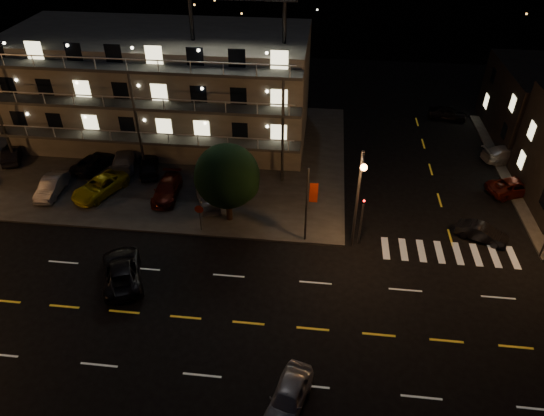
# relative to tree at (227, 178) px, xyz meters

# --- Properties ---
(ground) EXTENTS (140.00, 140.00, 0.00)m
(ground) POSITION_rel_tree_xyz_m (1.14, -10.26, -3.99)
(ground) COLOR black
(ground) RESTS_ON ground
(curb_nw) EXTENTS (44.00, 24.00, 0.15)m
(curb_nw) POSITION_rel_tree_xyz_m (-12.86, 9.74, -3.92)
(curb_nw) COLOR #323230
(curb_nw) RESTS_ON ground
(motel) EXTENTS (28.00, 13.80, 18.10)m
(motel) POSITION_rel_tree_xyz_m (-8.81, 13.62, 1.35)
(motel) COLOR gray
(motel) RESTS_ON ground
(streetlight_nc) EXTENTS (0.44, 1.92, 8.00)m
(streetlight_nc) POSITION_rel_tree_xyz_m (9.64, -2.33, 0.97)
(streetlight_nc) COLOR #2D2D30
(streetlight_nc) RESTS_ON ground
(signal_nw) EXTENTS (0.20, 0.27, 4.60)m
(signal_nw) POSITION_rel_tree_xyz_m (10.14, -1.76, -1.42)
(signal_nw) COLOR #2D2D30
(signal_nw) RESTS_ON ground
(banner_north) EXTENTS (0.83, 0.16, 6.40)m
(banner_north) POSITION_rel_tree_xyz_m (6.22, -1.86, -0.56)
(banner_north) COLOR #2D2D30
(banner_north) RESTS_ON ground
(stop_sign) EXTENTS (0.91, 0.11, 2.61)m
(stop_sign) POSITION_rel_tree_xyz_m (-1.86, -1.69, -2.28)
(stop_sign) COLOR #2D2D30
(stop_sign) RESTS_ON ground
(tree) EXTENTS (5.14, 4.95, 6.47)m
(tree) POSITION_rel_tree_xyz_m (0.00, 0.00, 0.00)
(tree) COLOR black
(tree) RESTS_ON curb_nw
(lot_car_1) EXTENTS (1.75, 4.35, 1.41)m
(lot_car_1) POSITION_rel_tree_xyz_m (-15.63, 1.86, -3.14)
(lot_car_1) COLOR #95959A
(lot_car_1) RESTS_ON curb_nw
(lot_car_2) EXTENTS (4.23, 5.64, 1.42)m
(lot_car_2) POSITION_rel_tree_xyz_m (-11.52, 2.26, -3.13)
(lot_car_2) COLOR yellow
(lot_car_2) RESTS_ON curb_nw
(lot_car_3) EXTENTS (2.16, 4.82, 1.37)m
(lot_car_3) POSITION_rel_tree_xyz_m (-5.76, 2.55, -3.16)
(lot_car_3) COLOR #55150C
(lot_car_3) RESTS_ON curb_nw
(lot_car_4) EXTENTS (3.02, 4.36, 1.38)m
(lot_car_4) POSITION_rel_tree_xyz_m (-2.05, 1.71, -3.15)
(lot_car_4) COLOR #95959A
(lot_car_4) RESTS_ON curb_nw
(lot_car_5) EXTENTS (2.95, 4.38, 1.37)m
(lot_car_5) POSITION_rel_tree_xyz_m (-21.97, 6.74, -3.16)
(lot_car_5) COLOR black
(lot_car_5) RESTS_ON curb_nw
(lot_car_6) EXTENTS (3.60, 5.03, 1.27)m
(lot_car_6) POSITION_rel_tree_xyz_m (-13.71, 6.22, -3.21)
(lot_car_6) COLOR black
(lot_car_6) RESTS_ON curb_nw
(lot_car_7) EXTENTS (3.21, 5.54, 1.51)m
(lot_car_7) POSITION_rel_tree_xyz_m (-11.07, 6.93, -3.09)
(lot_car_7) COLOR #95959A
(lot_car_7) RESTS_ON curb_nw
(lot_car_8) EXTENTS (3.08, 4.70, 1.49)m
(lot_car_8) POSITION_rel_tree_xyz_m (-8.51, 6.09, -3.10)
(lot_car_8) COLOR black
(lot_car_8) RESTS_ON curb_nw
(lot_car_9) EXTENTS (1.61, 4.30, 1.40)m
(lot_car_9) POSITION_rel_tree_xyz_m (-1.08, 6.27, -3.14)
(lot_car_9) COLOR #55150C
(lot_car_9) RESTS_ON curb_nw
(side_car_0) EXTENTS (3.96, 2.77, 1.24)m
(side_car_0) POSITION_rel_tree_xyz_m (19.33, -0.18, -3.37)
(side_car_0) COLOR black
(side_car_0) RESTS_ON ground
(side_car_1) EXTENTS (5.30, 3.78, 1.34)m
(side_car_1) POSITION_rel_tree_xyz_m (23.60, 6.59, -3.32)
(side_car_1) COLOR #55150C
(side_car_1) RESTS_ON ground
(side_car_2) EXTENTS (5.42, 3.21, 1.47)m
(side_car_2) POSITION_rel_tree_xyz_m (24.60, 12.14, -3.26)
(side_car_2) COLOR #95959A
(side_car_2) RESTS_ON ground
(side_car_3) EXTENTS (4.35, 2.42, 1.40)m
(side_car_3) POSITION_rel_tree_xyz_m (20.47, 20.92, -3.29)
(side_car_3) COLOR black
(side_car_3) RESTS_ON ground
(road_car_east) EXTENTS (2.76, 4.55, 1.45)m
(road_car_east) POSITION_rel_tree_xyz_m (6.07, -15.50, -3.27)
(road_car_east) COLOR #95959A
(road_car_east) RESTS_ON ground
(road_car_west) EXTENTS (4.37, 5.94, 1.50)m
(road_car_west) POSITION_rel_tree_xyz_m (-5.97, -7.36, -3.24)
(road_car_west) COLOR black
(road_car_west) RESTS_ON ground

